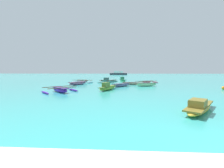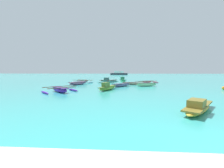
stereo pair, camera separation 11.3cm
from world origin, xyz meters
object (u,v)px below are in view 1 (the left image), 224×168
(moored_boat_8, at_px, (108,81))
(distant_ferry, at_px, (118,73))
(moored_boat_2, at_px, (199,107))
(moored_boat_9, at_px, (123,80))
(moored_boat_0, at_px, (133,83))
(moored_boat_1, at_px, (108,87))
(moored_boat_7, at_px, (82,81))
(moored_boat_5, at_px, (146,82))
(moored_boat_6, at_px, (121,85))
(moored_boat_10, at_px, (147,84))
(mooring_buoy_0, at_px, (224,88))
(moored_boat_3, at_px, (60,90))
(moored_boat_4, at_px, (78,83))

(moored_boat_8, relative_size, distant_ferry, 0.53)
(moored_boat_2, height_order, moored_boat_9, moored_boat_9)
(moored_boat_0, relative_size, moored_boat_1, 0.93)
(moored_boat_7, distance_m, moored_boat_8, 4.78)
(moored_boat_5, distance_m, moored_boat_6, 7.76)
(moored_boat_8, bearing_deg, moored_boat_10, -30.05)
(moored_boat_6, bearing_deg, distant_ferry, 42.17)
(moored_boat_2, bearing_deg, moored_boat_10, 39.96)
(moored_boat_6, bearing_deg, moored_boat_8, 58.70)
(moored_boat_8, xyz_separation_m, moored_boat_10, (5.99, -7.15, -0.02))
(moored_boat_2, xyz_separation_m, distant_ferry, (-5.39, 76.53, 0.62))
(moored_boat_5, bearing_deg, moored_boat_1, -55.25)
(moored_boat_5, bearing_deg, moored_boat_9, -143.21)
(moored_boat_0, relative_size, moored_boat_5, 0.77)
(moored_boat_0, relative_size, mooring_buoy_0, 8.54)
(moored_boat_3, bearing_deg, distant_ferry, 130.94)
(moored_boat_1, xyz_separation_m, moored_boat_7, (-5.51, 10.21, -0.08))
(moored_boat_6, bearing_deg, moored_boat_10, -40.78)
(moored_boat_0, distance_m, moored_boat_9, 5.97)
(moored_boat_1, height_order, distant_ferry, distant_ferry)
(moored_boat_5, height_order, moored_boat_8, moored_boat_8)
(moored_boat_8, bearing_deg, distant_ferry, 108.86)
(moored_boat_4, relative_size, moored_boat_7, 0.82)
(moored_boat_9, relative_size, mooring_buoy_0, 5.95)
(moored_boat_1, bearing_deg, mooring_buoy_0, -62.34)
(moored_boat_4, xyz_separation_m, moored_boat_8, (4.28, 5.36, 0.03))
(moored_boat_4, bearing_deg, moored_boat_0, -57.58)
(moored_boat_2, bearing_deg, moored_boat_7, 68.14)
(moored_boat_9, bearing_deg, mooring_buoy_0, 25.27)
(moored_boat_9, bearing_deg, moored_boat_10, 1.70)
(moored_boat_9, distance_m, moored_boat_10, 8.71)
(moored_boat_10, bearing_deg, mooring_buoy_0, -39.69)
(moored_boat_4, relative_size, moored_boat_10, 1.12)
(moored_boat_2, bearing_deg, moored_boat_5, 36.36)
(moored_boat_3, relative_size, mooring_buoy_0, 9.19)
(moored_boat_5, bearing_deg, distant_ferry, 161.01)
(moored_boat_10, bearing_deg, moored_boat_0, 108.64)
(moored_boat_0, height_order, moored_boat_2, moored_boat_2)
(moored_boat_7, bearing_deg, moored_boat_0, -85.31)
(moored_boat_1, relative_size, moored_boat_3, 1.00)
(moored_boat_10, height_order, distant_ferry, distant_ferry)
(moored_boat_8, bearing_deg, moored_boat_6, -52.29)
(moored_boat_3, height_order, mooring_buoy_0, moored_boat_3)
(moored_boat_4, xyz_separation_m, moored_boat_9, (7.04, 6.29, 0.09))
(mooring_buoy_0, bearing_deg, moored_boat_1, -175.19)
(moored_boat_2, bearing_deg, moored_boat_9, 47.69)
(moored_boat_6, height_order, moored_boat_10, moored_boat_10)
(moored_boat_2, distance_m, moored_boat_5, 18.77)
(moored_boat_9, bearing_deg, moored_boat_8, -91.39)
(moored_boat_1, bearing_deg, moored_boat_2, -123.86)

